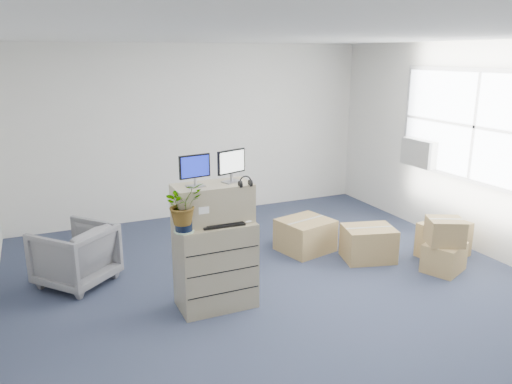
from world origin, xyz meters
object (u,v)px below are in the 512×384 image
at_px(office_chair, 75,252).
at_px(monitor_left, 195,169).
at_px(monitor_right, 231,164).
at_px(potted_plant, 183,209).
at_px(filing_cabinet_lower, 215,265).
at_px(water_bottle, 224,209).
at_px(keyboard, 222,224).

bearing_deg(office_chair, monitor_left, 94.08).
distance_m(monitor_right, office_chair, 2.23).
relative_size(monitor_left, office_chair, 0.42).
height_order(monitor_right, potted_plant, monitor_right).
bearing_deg(monitor_left, office_chair, 126.65).
bearing_deg(monitor_right, office_chair, 125.41).
distance_m(filing_cabinet_lower, monitor_right, 1.09).
xyz_separation_m(monitor_right, potted_plant, (-0.58, -0.18, -0.36)).
relative_size(monitor_left, water_bottle, 1.36).
bearing_deg(office_chair, keyboard, 96.26).
bearing_deg(potted_plant, monitor_left, 41.72).
xyz_separation_m(monitor_right, office_chair, (-1.54, 1.13, -1.15)).
bearing_deg(water_bottle, keyboard, -114.93).
relative_size(monitor_left, keyboard, 0.75).
height_order(filing_cabinet_lower, monitor_right, monitor_right).
distance_m(monitor_left, monitor_right, 0.40).
height_order(monitor_right, keyboard, monitor_right).
distance_m(monitor_right, water_bottle, 0.48).
bearing_deg(filing_cabinet_lower, potted_plant, -159.58).
distance_m(filing_cabinet_lower, monitor_left, 1.07).
relative_size(monitor_left, potted_plant, 0.65).
distance_m(water_bottle, office_chair, 1.96).
bearing_deg(water_bottle, monitor_right, 4.05).
height_order(filing_cabinet_lower, office_chair, filing_cabinet_lower).
bearing_deg(potted_plant, office_chair, 126.26).
distance_m(monitor_left, office_chair, 1.98).
distance_m(potted_plant, office_chair, 1.80).
xyz_separation_m(filing_cabinet_lower, potted_plant, (-0.37, -0.14, 0.70)).
bearing_deg(filing_cabinet_lower, monitor_left, 172.19).
distance_m(water_bottle, potted_plant, 0.52).
xyz_separation_m(filing_cabinet_lower, monitor_right, (0.21, 0.04, 1.07)).
xyz_separation_m(monitor_left, keyboard, (0.23, -0.13, -0.58)).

